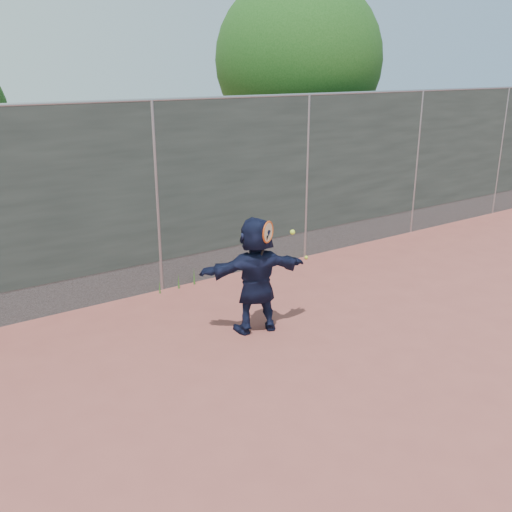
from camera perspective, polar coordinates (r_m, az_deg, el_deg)
ground at (r=6.77m, az=3.81°, el=-12.46°), size 80.00×80.00×0.00m
player at (r=7.67m, az=-0.00°, el=-1.90°), size 1.57×0.84×1.61m
ball_ground at (r=10.82m, az=5.04°, el=-0.14°), size 0.07×0.07×0.07m
fence at (r=9.01m, az=-9.92°, el=6.08°), size 20.00×0.06×3.03m
swing_action at (r=7.37m, az=1.43°, el=2.28°), size 0.56×0.17×0.51m
tree_right at (r=13.23m, az=4.76°, el=18.49°), size 3.78×3.60×5.39m
weed_clump at (r=9.45m, az=-7.52°, el=-2.41°), size 0.68×0.07×0.30m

